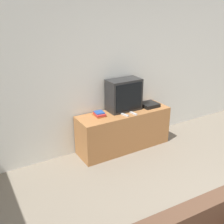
% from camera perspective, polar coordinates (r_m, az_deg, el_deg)
% --- Properties ---
extents(wall_back, '(9.00, 0.06, 2.60)m').
position_cam_1_polar(wall_back, '(4.43, -1.63, 8.20)').
color(wall_back, silver).
rests_on(wall_back, ground_plane).
extents(tv_stand, '(1.66, 0.51, 0.68)m').
position_cam_1_polar(tv_stand, '(4.61, 2.59, -3.92)').
color(tv_stand, '#9E6638').
rests_on(tv_stand, ground_plane).
extents(television, '(0.58, 0.32, 0.54)m').
position_cam_1_polar(television, '(4.48, 2.60, 3.76)').
color(television, black).
rests_on(television, tv_stand).
extents(book_stack, '(0.17, 0.22, 0.07)m').
position_cam_1_polar(book_stack, '(4.30, -2.76, -0.45)').
color(book_stack, '#995623').
rests_on(book_stack, tv_stand).
extents(remote_on_stand, '(0.05, 0.16, 0.02)m').
position_cam_1_polar(remote_on_stand, '(4.38, 4.69, -0.31)').
color(remote_on_stand, '#B7B7B7').
rests_on(remote_on_stand, tv_stand).
extents(remote_secondary, '(0.07, 0.15, 0.02)m').
position_cam_1_polar(remote_secondary, '(4.31, 2.82, -0.64)').
color(remote_secondary, '#B7B7B7').
rests_on(remote_secondary, tv_stand).
extents(set_top_box, '(0.29, 0.28, 0.07)m').
position_cam_1_polar(set_top_box, '(4.75, 8.12, 1.59)').
color(set_top_box, black).
rests_on(set_top_box, tv_stand).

